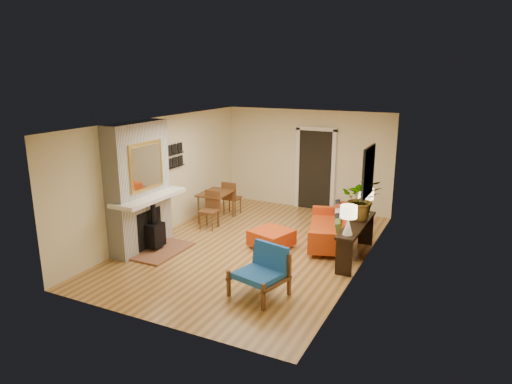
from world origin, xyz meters
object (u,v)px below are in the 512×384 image
(console_table, at_px, (356,231))
(lamp_near, at_px, (348,217))
(blue_chair, at_px, (263,268))
(ottoman, at_px, (271,238))
(dining_table, at_px, (218,198))
(houseplant, at_px, (361,199))
(lamp_far, at_px, (366,198))
(sofa, at_px, (333,229))

(console_table, distance_m, lamp_near, 0.84)
(blue_chair, bearing_deg, console_table, 64.25)
(ottoman, relative_size, blue_chair, 0.99)
(dining_table, relative_size, console_table, 0.88)
(lamp_near, height_order, houseplant, houseplant)
(dining_table, distance_m, lamp_near, 3.95)
(lamp_near, bearing_deg, ottoman, 163.94)
(ottoman, distance_m, dining_table, 2.20)
(lamp_far, height_order, houseplant, houseplant)
(blue_chair, relative_size, dining_table, 0.58)
(sofa, relative_size, lamp_near, 3.79)
(lamp_near, distance_m, lamp_far, 1.35)
(sofa, xyz_separation_m, lamp_far, (0.64, 0.06, 0.73))
(console_table, relative_size, houseplant, 2.20)
(dining_table, bearing_deg, houseplant, -9.12)
(houseplant, bearing_deg, ottoman, -164.02)
(houseplant, bearing_deg, dining_table, 170.88)
(dining_table, xyz_separation_m, lamp_far, (3.60, -0.20, 0.49))
(sofa, height_order, houseplant, houseplant)
(lamp_far, bearing_deg, blue_chair, -110.07)
(blue_chair, bearing_deg, ottoman, 110.31)
(dining_table, distance_m, lamp_far, 3.63)
(dining_table, bearing_deg, sofa, -5.08)
(sofa, height_order, console_table, sofa)
(blue_chair, height_order, lamp_far, lamp_far)
(dining_table, height_order, console_table, dining_table)
(blue_chair, relative_size, houseplant, 1.11)
(lamp_near, relative_size, houseplant, 0.64)
(sofa, relative_size, console_table, 1.11)
(sofa, distance_m, dining_table, 2.98)
(console_table, relative_size, lamp_far, 3.43)
(console_table, distance_m, houseplant, 0.64)
(sofa, height_order, dining_table, dining_table)
(blue_chair, relative_size, console_table, 0.51)
(sofa, height_order, lamp_near, lamp_near)
(lamp_far, bearing_deg, dining_table, 176.83)
(ottoman, height_order, lamp_near, lamp_near)
(ottoman, bearing_deg, console_table, 6.51)
(ottoman, height_order, blue_chair, blue_chair)
(blue_chair, bearing_deg, dining_table, 131.26)
(lamp_far, relative_size, houseplant, 0.64)
(ottoman, distance_m, blue_chair, 2.03)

